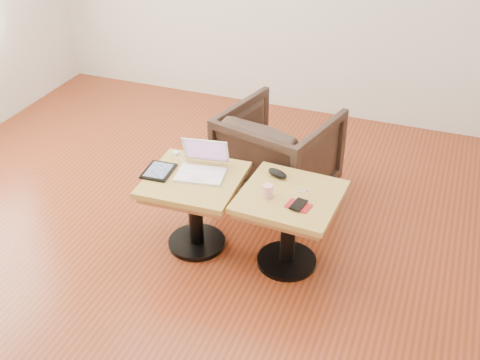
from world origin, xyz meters
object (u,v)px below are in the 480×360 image
(laptop, at_px, (202,167))
(striped_cup, at_px, (268,191))
(side_table_left, at_px, (195,195))
(side_table_right, at_px, (289,212))
(armchair, at_px, (278,153))

(laptop, relative_size, striped_cup, 4.25)
(laptop, bearing_deg, side_table_left, -118.84)
(laptop, bearing_deg, side_table_right, -13.16)
(laptop, bearing_deg, striped_cup, -22.39)
(laptop, relative_size, armchair, 0.45)
(side_table_right, height_order, laptop, laptop)
(side_table_left, bearing_deg, laptop, 67.62)
(armchair, bearing_deg, striped_cup, 117.31)
(side_table_left, distance_m, armchair, 0.87)
(side_table_right, xyz_separation_m, striped_cup, (-0.12, -0.07, 0.17))
(laptop, distance_m, armchair, 0.82)
(striped_cup, relative_size, armchair, 0.11)
(side_table_left, bearing_deg, striped_cup, -6.90)
(striped_cup, xyz_separation_m, armchair, (-0.20, 0.85, -0.23))
(side_table_right, xyz_separation_m, laptop, (-0.60, 0.04, 0.18))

